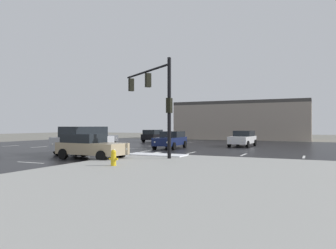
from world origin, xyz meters
TOP-DOWN VIEW (x-y plane):
  - ground_plane at (0.00, 0.00)m, footprint 120.00×120.00m
  - road_asphalt at (0.00, 0.00)m, footprint 44.00×44.00m
  - sidewalk_corner at (12.00, -12.00)m, footprint 18.00×18.00m
  - snow_strip_curbside at (5.00, -4.00)m, footprint 4.00×1.60m
  - lane_markings at (1.20, -1.38)m, footprint 36.15×36.15m
  - traffic_signal_mast at (5.21, -4.60)m, footprint 5.36×3.84m
  - fire_hydrant at (5.63, -9.97)m, footprint 0.48×0.26m
  - strip_building_background at (4.23, 27.40)m, footprint 20.14×8.00m
  - sedan_tan at (1.82, -7.05)m, footprint 4.63×2.27m
  - sedan_navy at (2.61, 3.62)m, footprint 2.26×4.63m
  - sedan_white at (8.07, 9.26)m, footprint 2.22×4.61m
  - sedan_black at (-4.12, 13.45)m, footprint 2.04×4.55m
  - sedan_grey at (-8.29, 6.93)m, footprint 4.68×2.42m
  - suv_silver at (-1.01, -4.17)m, footprint 2.43×4.94m

SIDE VIEW (x-z plane):
  - ground_plane at x=0.00m, z-range 0.00..0.00m
  - road_asphalt at x=0.00m, z-range 0.00..0.02m
  - lane_markings at x=1.20m, z-range 0.02..0.03m
  - sidewalk_corner at x=12.00m, z-range 0.00..0.14m
  - snow_strip_curbside at x=5.00m, z-range 0.14..0.20m
  - fire_hydrant at x=5.63m, z-range 0.14..0.93m
  - sedan_tan at x=1.82m, z-range 0.06..1.64m
  - sedan_navy at x=2.61m, z-range 0.06..1.64m
  - sedan_white at x=8.07m, z-range 0.06..1.64m
  - sedan_black at x=-4.12m, z-range 0.06..1.64m
  - sedan_grey at x=-8.29m, z-range 0.06..1.64m
  - suv_silver at x=-1.01m, z-range 0.08..2.11m
  - strip_building_background at x=4.23m, z-range 0.00..5.86m
  - traffic_signal_mast at x=5.21m, z-range 1.21..7.31m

